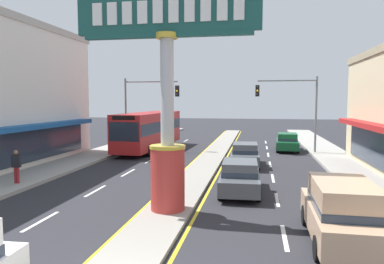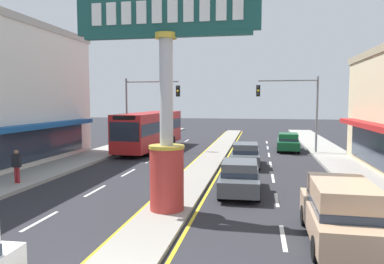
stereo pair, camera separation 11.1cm
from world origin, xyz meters
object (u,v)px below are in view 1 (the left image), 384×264
(district_sign, at_px, (167,104))
(bus_far_right_lane, at_px, (150,129))
(traffic_light_left_side, at_px, (145,101))
(sedan_near_left_lane, at_px, (240,176))
(sedan_kerb_right, at_px, (287,142))
(traffic_light_right_side, at_px, (293,101))
(suv_far_left_oncoming, at_px, (343,212))
(pedestrian_far_side, at_px, (16,165))
(sedan_mid_left_lane, at_px, (245,154))

(district_sign, bearing_deg, bus_far_right_lane, 109.22)
(traffic_light_left_side, distance_m, sedan_near_left_lane, 16.07)
(sedan_kerb_right, bearing_deg, traffic_light_right_side, -79.35)
(suv_far_left_oncoming, bearing_deg, district_sign, 161.83)
(district_sign, height_order, pedestrian_far_side, district_sign)
(district_sign, xyz_separation_m, sedan_mid_left_lane, (2.57, 10.47, -3.38))
(pedestrian_far_side, bearing_deg, district_sign, -18.02)
(sedan_mid_left_lane, height_order, suv_far_left_oncoming, suv_far_left_oncoming)
(traffic_light_left_side, bearing_deg, pedestrian_far_side, -99.47)
(bus_far_right_lane, xyz_separation_m, sedan_mid_left_lane, (8.44, -6.36, -1.08))
(traffic_light_right_side, bearing_deg, suv_far_left_oncoming, -90.88)
(district_sign, xyz_separation_m, pedestrian_far_side, (-8.45, 2.75, -3.05))
(traffic_light_left_side, relative_size, traffic_light_right_side, 1.00)
(suv_far_left_oncoming, xyz_separation_m, sedan_kerb_right, (-0.00, 20.26, -0.20))
(bus_far_right_lane, bearing_deg, traffic_light_left_side, -132.25)
(sedan_near_left_lane, xyz_separation_m, suv_far_left_oncoming, (3.30, -5.39, 0.20))
(district_sign, height_order, sedan_near_left_lane, district_sign)
(district_sign, height_order, sedan_kerb_right, district_sign)
(district_sign, bearing_deg, sedan_mid_left_lane, 76.21)
(sedan_near_left_lane, xyz_separation_m, sedan_kerb_right, (3.30, 14.87, 0.00))
(bus_far_right_lane, xyz_separation_m, pedestrian_far_side, (-2.58, -14.08, -0.75))
(suv_far_left_oncoming, distance_m, pedestrian_far_side, 15.06)
(bus_far_right_lane, height_order, sedan_kerb_right, bus_far_right_lane)
(district_sign, xyz_separation_m, traffic_light_left_side, (-6.15, 16.52, 0.08))
(sedan_kerb_right, bearing_deg, district_sign, -107.74)
(bus_far_right_lane, xyz_separation_m, sedan_near_left_lane, (8.44, -13.36, -1.08))
(traffic_light_right_side, height_order, pedestrian_far_side, traffic_light_right_side)
(traffic_light_right_side, xyz_separation_m, sedan_kerb_right, (-0.29, 1.53, -3.46))
(traffic_light_left_side, xyz_separation_m, suv_far_left_oncoming, (12.02, -18.44, -3.26))
(district_sign, xyz_separation_m, sedan_near_left_lane, (2.57, 3.47, -3.38))
(sedan_near_left_lane, xyz_separation_m, sedan_mid_left_lane, (-0.00, 7.00, 0.00))
(sedan_kerb_right, bearing_deg, sedan_mid_left_lane, -112.74)
(traffic_light_right_side, xyz_separation_m, suv_far_left_oncoming, (-0.29, -18.73, -3.26))
(sedan_near_left_lane, relative_size, sedan_mid_left_lane, 1.00)
(district_sign, height_order, suv_far_left_oncoming, district_sign)
(suv_far_left_oncoming, bearing_deg, traffic_light_right_side, 89.12)
(district_sign, relative_size, traffic_light_left_side, 1.33)
(traffic_light_left_side, height_order, sedan_mid_left_lane, traffic_light_left_side)
(traffic_light_left_side, height_order, traffic_light_right_side, same)
(traffic_light_right_side, height_order, bus_far_right_lane, traffic_light_right_side)
(bus_far_right_lane, height_order, pedestrian_far_side, bus_far_right_lane)
(district_sign, relative_size, bus_far_right_lane, 0.73)
(traffic_light_right_side, distance_m, sedan_near_left_lane, 14.23)
(traffic_light_left_side, bearing_deg, sedan_near_left_lane, -56.24)
(traffic_light_left_side, distance_m, sedan_kerb_right, 12.64)
(bus_far_right_lane, relative_size, sedan_kerb_right, 2.58)
(district_sign, xyz_separation_m, bus_far_right_lane, (-5.87, 16.83, -2.30))
(sedan_mid_left_lane, bearing_deg, sedan_near_left_lane, -90.00)
(district_sign, xyz_separation_m, suv_far_left_oncoming, (5.87, -1.93, -3.18))
(sedan_near_left_lane, height_order, sedan_mid_left_lane, same)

